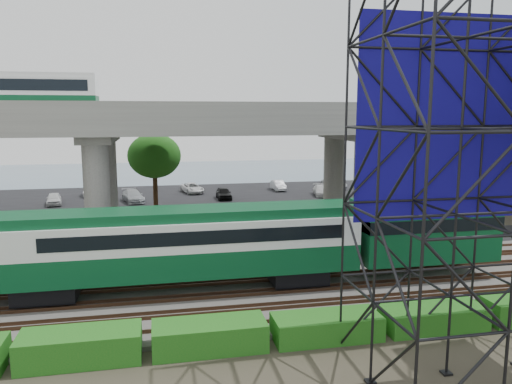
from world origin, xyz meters
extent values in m
plane|color=#474233|center=(0.00, 0.00, 0.00)|extent=(140.00, 140.00, 0.00)
cube|color=slate|center=(0.00, 2.00, 0.10)|extent=(90.00, 12.00, 0.20)
cube|color=black|center=(0.00, 10.50, 0.04)|extent=(90.00, 5.00, 0.08)
cube|color=black|center=(0.00, 34.00, 0.04)|extent=(90.00, 18.00, 0.08)
cube|color=#496279|center=(0.00, 56.00, 0.01)|extent=(140.00, 40.00, 0.03)
cube|color=#472D1E|center=(0.00, -2.72, 0.28)|extent=(90.00, 0.08, 0.16)
cube|color=#472D1E|center=(0.00, -1.28, 0.28)|extent=(90.00, 0.08, 0.16)
cube|color=#472D1E|center=(0.00, -0.72, 0.28)|extent=(90.00, 0.08, 0.16)
cube|color=#472D1E|center=(0.00, 0.72, 0.28)|extent=(90.00, 0.08, 0.16)
cube|color=#472D1E|center=(0.00, 1.28, 0.28)|extent=(90.00, 0.08, 0.16)
cube|color=#472D1E|center=(0.00, 2.72, 0.28)|extent=(90.00, 0.08, 0.16)
cube|color=#472D1E|center=(0.00, 3.28, 0.28)|extent=(90.00, 0.08, 0.16)
cube|color=#472D1E|center=(0.00, 4.72, 0.28)|extent=(90.00, 0.08, 0.16)
cube|color=#472D1E|center=(0.00, 5.28, 0.28)|extent=(90.00, 0.08, 0.16)
cube|color=#472D1E|center=(0.00, 6.72, 0.28)|extent=(90.00, 0.08, 0.16)
cube|color=black|center=(-11.45, 2.00, 0.81)|extent=(3.00, 2.20, 0.90)
cube|color=black|center=(1.55, 2.00, 0.81)|extent=(3.00, 2.20, 0.90)
cube|color=#0A4724|center=(-4.95, 2.00, 1.96)|extent=(19.00, 3.00, 1.40)
cube|color=white|center=(-4.95, 2.00, 3.41)|extent=(19.00, 3.00, 1.50)
cube|color=#0A4724|center=(-4.95, 2.00, 4.41)|extent=(19.00, 2.60, 0.50)
cube|color=black|center=(-3.95, 2.00, 3.46)|extent=(15.00, 3.06, 0.70)
cube|color=#0A4724|center=(9.05, 2.00, 2.96)|extent=(8.00, 3.00, 3.40)
cube|color=#9E9B93|center=(0.00, 16.00, 8.60)|extent=(80.00, 12.00, 1.20)
cube|color=#9E9B93|center=(0.00, 10.25, 9.75)|extent=(80.00, 0.50, 1.10)
cube|color=#9E9B93|center=(0.00, 21.75, 9.75)|extent=(80.00, 0.50, 1.10)
cylinder|color=#9E9B93|center=(-10.00, 12.50, 4.00)|extent=(1.80, 1.80, 8.00)
cylinder|color=#9E9B93|center=(-10.00, 19.50, 4.00)|extent=(1.80, 1.80, 8.00)
cube|color=#9E9B93|center=(-10.00, 16.00, 7.70)|extent=(2.40, 9.00, 0.60)
cylinder|color=#9E9B93|center=(10.00, 12.50, 4.00)|extent=(1.80, 1.80, 8.00)
cylinder|color=#9E9B93|center=(10.00, 19.50, 4.00)|extent=(1.80, 1.80, 8.00)
cube|color=#9E9B93|center=(10.00, 16.00, 7.70)|extent=(2.40, 9.00, 0.60)
cylinder|color=#9E9B93|center=(28.00, 19.50, 4.00)|extent=(1.80, 1.80, 8.00)
cube|color=black|center=(-16.01, 16.00, 9.55)|extent=(12.00, 2.50, 0.70)
cube|color=#0A4724|center=(-16.01, 16.00, 10.35)|extent=(12.00, 2.50, 0.90)
cube|color=white|center=(-16.01, 16.00, 11.45)|extent=(12.00, 2.50, 1.30)
cube|color=black|center=(-16.01, 16.00, 11.50)|extent=(11.00, 2.56, 0.80)
cube|color=white|center=(-16.01, 16.00, 12.25)|extent=(12.00, 2.40, 0.30)
cube|color=#110B7A|center=(5.85, -4.95, 9.30)|extent=(8.10, 0.08, 8.25)
cube|color=black|center=(5.85, -8.00, 0.04)|extent=(9.36, 6.36, 0.08)
cube|color=#155C16|center=(-9.00, -4.30, 0.60)|extent=(4.60, 1.80, 1.20)
cube|color=#155C16|center=(-4.00, -4.30, 0.58)|extent=(4.60, 1.80, 1.15)
cube|color=#155C16|center=(1.00, -4.30, 0.52)|extent=(4.60, 1.80, 1.03)
cube|color=#155C16|center=(6.00, -4.30, 0.51)|extent=(4.60, 1.80, 1.01)
cylinder|color=#382314|center=(14.00, 12.50, 2.40)|extent=(0.44, 0.44, 4.80)
ellipsoid|color=#155C16|center=(14.00, 12.50, 5.60)|extent=(4.94, 4.94, 4.18)
cylinder|color=#382314|center=(-6.00, 24.00, 2.40)|extent=(0.44, 0.44, 4.80)
ellipsoid|color=#155C16|center=(-6.00, 24.00, 5.60)|extent=(4.94, 4.94, 4.18)
imported|color=silver|center=(-16.41, 31.00, 0.70)|extent=(2.01, 3.80, 1.23)
imported|color=#B2B4BA|center=(-13.51, 36.00, 0.64)|extent=(1.45, 3.46, 1.11)
imported|color=#A4A8AC|center=(-8.38, 31.00, 0.72)|extent=(2.86, 4.75, 1.29)
imported|color=silver|center=(-1.70, 36.00, 0.66)|extent=(2.94, 4.56, 1.17)
imported|color=black|center=(1.44, 31.00, 0.72)|extent=(1.55, 3.78, 1.29)
imported|color=#B0B3B8|center=(8.95, 36.00, 0.69)|extent=(1.33, 3.72, 1.22)
imported|color=silver|center=(12.83, 31.00, 0.67)|extent=(2.34, 4.29, 1.18)
imported|color=#B2B4BA|center=(16.25, 36.00, 0.70)|extent=(2.33, 4.61, 1.25)
camera|label=1|loc=(-5.96, -23.39, 9.52)|focal=35.00mm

